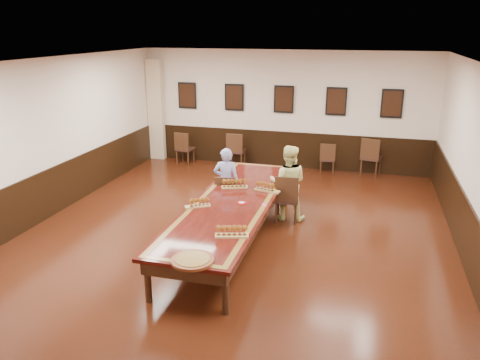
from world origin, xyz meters
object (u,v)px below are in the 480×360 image
(person_woman, at_px, (288,183))
(conference_table, at_px, (233,208))
(chair_man, at_px, (226,196))
(spare_chair_b, at_px, (236,150))
(chair_woman, at_px, (287,198))
(spare_chair_d, at_px, (371,157))
(person_man, at_px, (226,182))
(spare_chair_a, at_px, (185,148))
(spare_chair_c, at_px, (328,158))
(carved_platter, at_px, (192,260))

(person_woman, height_order, conference_table, person_woman)
(chair_man, height_order, spare_chair_b, spare_chair_b)
(chair_woman, relative_size, spare_chair_d, 0.96)
(person_man, xyz_separation_m, person_woman, (1.27, 0.11, 0.06))
(spare_chair_b, relative_size, person_woman, 0.64)
(spare_chair_a, distance_m, person_woman, 4.81)
(spare_chair_c, bearing_deg, carved_platter, 77.32)
(spare_chair_b, relative_size, person_man, 0.69)
(spare_chair_c, bearing_deg, person_man, 60.08)
(chair_woman, height_order, conference_table, chair_woman)
(spare_chair_b, xyz_separation_m, person_woman, (2.03, -3.32, 0.28))
(chair_man, height_order, spare_chair_d, spare_chair_d)
(spare_chair_d, distance_m, person_man, 4.64)
(chair_man, distance_m, person_man, 0.28)
(spare_chair_d, bearing_deg, spare_chair_a, 16.73)
(spare_chair_a, distance_m, spare_chair_d, 5.16)
(spare_chair_d, bearing_deg, person_woman, 78.98)
(conference_table, bearing_deg, carved_platter, -86.99)
(spare_chair_b, xyz_separation_m, spare_chair_c, (2.52, 0.08, -0.07))
(chair_man, height_order, spare_chair_a, spare_chair_a)
(chair_woman, xyz_separation_m, person_man, (-1.28, -0.00, 0.22))
(spare_chair_a, relative_size, carved_platter, 1.34)
(person_man, bearing_deg, person_woman, 172.88)
(chair_woman, bearing_deg, person_man, -4.85)
(chair_man, bearing_deg, conference_table, 101.55)
(chair_woman, distance_m, conference_table, 1.40)
(chair_woman, bearing_deg, person_woman, -90.00)
(chair_man, height_order, spare_chair_c, chair_man)
(spare_chair_b, bearing_deg, person_woman, 119.73)
(chair_man, relative_size, spare_chair_d, 0.88)
(spare_chair_a, relative_size, person_man, 0.66)
(spare_chair_a, bearing_deg, person_woman, 142.75)
(carved_platter, bearing_deg, spare_chair_c, 80.55)
(chair_woman, height_order, person_woman, person_woman)
(person_woman, distance_m, conference_table, 1.49)
(spare_chair_a, xyz_separation_m, spare_chair_c, (4.03, 0.15, -0.05))
(spare_chair_b, bearing_deg, conference_table, 103.37)
(chair_woman, bearing_deg, spare_chair_d, -118.79)
(person_man, height_order, conference_table, person_man)
(spare_chair_d, relative_size, person_man, 0.72)
(spare_chair_a, distance_m, spare_chair_b, 1.51)
(spare_chair_b, distance_m, spare_chair_c, 2.52)
(spare_chair_b, distance_m, spare_chair_d, 3.65)
(spare_chair_d, bearing_deg, carved_platter, 85.76)
(carved_platter, bearing_deg, person_woman, 79.35)
(spare_chair_b, bearing_deg, spare_chair_c, 179.93)
(person_woman, relative_size, carved_platter, 2.20)
(chair_woman, relative_size, person_woman, 0.64)
(spare_chair_b, height_order, carved_platter, spare_chair_b)
(spare_chair_d, bearing_deg, conference_table, 76.76)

